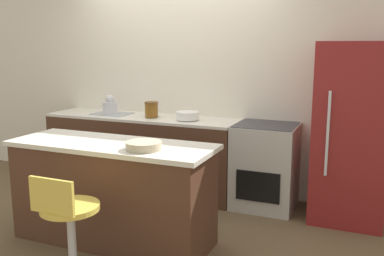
# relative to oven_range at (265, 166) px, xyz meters

# --- Properties ---
(ground_plane) EXTENTS (14.00, 14.00, 0.00)m
(ground_plane) POSITION_rel_oven_range_xyz_m (-1.14, -0.32, -0.45)
(ground_plane) COLOR brown
(wall_back) EXTENTS (8.00, 0.06, 2.60)m
(wall_back) POSITION_rel_oven_range_xyz_m (-1.14, 0.33, 0.85)
(wall_back) COLOR silver
(wall_back) RESTS_ON ground_plane
(back_counter) EXTENTS (2.32, 0.60, 0.89)m
(back_counter) POSITION_rel_oven_range_xyz_m (-1.49, 0.00, -0.00)
(back_counter) COLOR #4C2D1E
(back_counter) RESTS_ON ground_plane
(kitchen_island) EXTENTS (1.80, 0.65, 0.89)m
(kitchen_island) POSITION_rel_oven_range_xyz_m (-1.03, -1.33, -0.00)
(kitchen_island) COLOR #4C2D1E
(kitchen_island) RESTS_ON ground_plane
(oven_range) EXTENTS (0.64, 0.61, 0.89)m
(oven_range) POSITION_rel_oven_range_xyz_m (0.00, 0.00, 0.00)
(oven_range) COLOR #B7B2A8
(oven_range) RESTS_ON ground_plane
(refrigerator) EXTENTS (0.68, 0.67, 1.74)m
(refrigerator) POSITION_rel_oven_range_xyz_m (0.83, -0.02, 0.42)
(refrigerator) COLOR maroon
(refrigerator) RESTS_ON ground_plane
(stool_chair) EXTENTS (0.42, 0.42, 0.83)m
(stool_chair) POSITION_rel_oven_range_xyz_m (-0.93, -2.04, -0.03)
(stool_chair) COLOR #B7B7BC
(stool_chair) RESTS_ON ground_plane
(kettle) EXTENTS (0.18, 0.18, 0.23)m
(kettle) POSITION_rel_oven_range_xyz_m (-1.89, -0.05, 0.54)
(kettle) COLOR silver
(kettle) RESTS_ON back_counter
(mixing_bowl) EXTENTS (0.25, 0.25, 0.09)m
(mixing_bowl) POSITION_rel_oven_range_xyz_m (-0.88, -0.05, 0.49)
(mixing_bowl) COLOR white
(mixing_bowl) RESTS_ON back_counter
(canister_jar) EXTENTS (0.16, 0.16, 0.17)m
(canister_jar) POSITION_rel_oven_range_xyz_m (-1.33, -0.05, 0.54)
(canister_jar) COLOR brown
(canister_jar) RESTS_ON back_counter
(fruit_bowl) EXTENTS (0.29, 0.29, 0.06)m
(fruit_bowl) POSITION_rel_oven_range_xyz_m (-0.65, -1.44, 0.47)
(fruit_bowl) COLOR #C1B28E
(fruit_bowl) RESTS_ON kitchen_island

